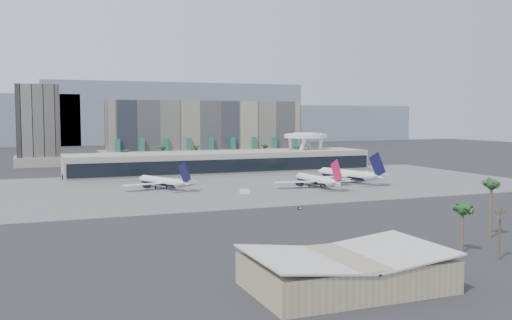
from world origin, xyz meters
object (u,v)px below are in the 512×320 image
object	(u,v)px
utility_pole	(500,228)
taxiway_sign	(300,208)
airliner_right	(347,174)
airliner_centre	(316,180)
airliner_left	(162,181)
service_vehicle_b	(337,184)
service_vehicle_a	(245,192)

from	to	relation	value
utility_pole	taxiway_sign	xyz separation A→B (m)	(-11.49, 78.41, -6.69)
airliner_right	taxiway_sign	world-z (taller)	airliner_right
taxiway_sign	airliner_centre	bearing A→B (deg)	39.80
airliner_left	service_vehicle_b	world-z (taller)	airliner_left
airliner_centre	service_vehicle_b	xyz separation A→B (m)	(10.94, 0.52, -2.69)
airliner_right	service_vehicle_a	bearing A→B (deg)	-175.24
airliner_left	taxiway_sign	world-z (taller)	airliner_left
utility_pole	service_vehicle_a	xyz separation A→B (m)	(-15.86, 121.40, -6.19)
service_vehicle_a	service_vehicle_b	xyz separation A→B (m)	(48.33, 9.22, -0.14)
taxiway_sign	service_vehicle_b	bearing A→B (deg)	32.28
utility_pole	taxiway_sign	world-z (taller)	utility_pole
utility_pole	airliner_centre	size ratio (longest dim) A/B	0.30
airliner_left	service_vehicle_a	distance (m)	40.65
airliner_left	utility_pole	bearing A→B (deg)	-97.65
utility_pole	service_vehicle_a	size ratio (longest dim) A/B	3.07
service_vehicle_a	service_vehicle_b	distance (m)	49.20
airliner_centre	service_vehicle_a	world-z (taller)	airliner_centre
airliner_right	taxiway_sign	distance (m)	84.81
airliner_centre	airliner_right	bearing A→B (deg)	23.63
taxiway_sign	airliner_left	bearing A→B (deg)	96.58
utility_pole	service_vehicle_b	size ratio (longest dim) A/B	3.80
airliner_right	taxiway_sign	bearing A→B (deg)	-145.41
service_vehicle_a	taxiway_sign	size ratio (longest dim) A/B	1.96
service_vehicle_b	utility_pole	bearing A→B (deg)	-99.19
airliner_centre	taxiway_sign	xyz separation A→B (m)	(-33.02, -51.68, -3.05)
service_vehicle_b	service_vehicle_a	bearing A→B (deg)	-164.43
airliner_left	taxiway_sign	xyz separation A→B (m)	(32.49, -72.26, -2.87)
service_vehicle_a	service_vehicle_b	size ratio (longest dim) A/B	1.24
airliner_left	airliner_right	xyz separation A→B (m)	(88.73, -8.87, 0.64)
service_vehicle_b	airliner_right	bearing A→B (deg)	47.07
utility_pole	airliner_right	world-z (taller)	airliner_right
airliner_left	service_vehicle_a	world-z (taller)	airliner_left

